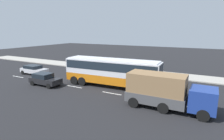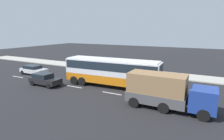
% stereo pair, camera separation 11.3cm
% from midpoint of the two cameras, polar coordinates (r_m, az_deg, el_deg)
% --- Properties ---
extents(ground_plane, '(120.00, 120.00, 0.00)m').
position_cam_midpoint_polar(ground_plane, '(23.38, 4.38, -5.41)').
color(ground_plane, black).
extents(sidewalk_curb, '(80.00, 4.00, 0.15)m').
position_cam_midpoint_polar(sidewalk_curb, '(31.55, 11.04, -0.87)').
color(sidewalk_curb, '#A8A399').
rests_on(sidewalk_curb, ground_plane).
extents(lane_centreline, '(38.75, 0.16, 0.01)m').
position_cam_midpoint_polar(lane_centreline, '(20.07, 9.12, -8.51)').
color(lane_centreline, white).
rests_on(lane_centreline, ground_plane).
extents(coach_bus, '(12.17, 3.24, 3.49)m').
position_cam_midpoint_polar(coach_bus, '(23.35, 0.04, 0.09)').
color(coach_bus, orange).
rests_on(coach_bus, ground_plane).
extents(cargo_truck, '(7.58, 2.53, 3.15)m').
position_cam_midpoint_polar(cargo_truck, '(17.60, 16.13, -6.12)').
color(cargo_truck, navy).
rests_on(cargo_truck, ground_plane).
extents(car_silver_hatch, '(4.51, 2.03, 1.44)m').
position_cam_midpoint_polar(car_silver_hatch, '(32.68, -22.39, 0.13)').
color(car_silver_hatch, silver).
rests_on(car_silver_hatch, ground_plane).
extents(car_black_sedan, '(4.17, 1.95, 1.55)m').
position_cam_midpoint_polar(car_black_sedan, '(25.71, -19.50, -2.59)').
color(car_black_sedan, black).
rests_on(car_black_sedan, ground_plane).
extents(pedestrian_near_curb, '(0.32, 0.32, 1.66)m').
position_cam_midpoint_polar(pedestrian_near_curb, '(32.57, 1.41, 1.61)').
color(pedestrian_near_curb, brown).
rests_on(pedestrian_near_curb, sidewalk_curb).
extents(pedestrian_at_crossing, '(0.32, 0.32, 1.72)m').
position_cam_midpoint_polar(pedestrian_at_crossing, '(29.85, 10.30, 0.53)').
color(pedestrian_at_crossing, black).
rests_on(pedestrian_at_crossing, sidewalk_curb).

